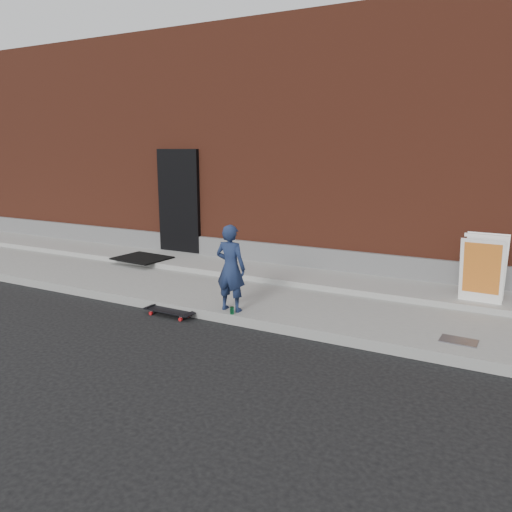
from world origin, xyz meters
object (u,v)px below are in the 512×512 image
Objects in this scene: soda_can at (232,310)px; child at (231,268)px; pizza_sign at (483,268)px; skateboard at (169,312)px.

child is at bearing 125.07° from soda_can.
pizza_sign is 9.33× the size of soda_can.
soda_can is (0.11, -0.15, -0.60)m from child.
soda_can is (1.03, 0.17, 0.13)m from skateboard.
pizza_sign is 3.86m from soda_can.
soda_can is at bearing 124.49° from child.
pizza_sign is (4.23, 2.26, 0.69)m from skateboard.
pizza_sign is (3.30, 1.94, -0.04)m from child.
skateboard is at bearing -151.87° from pizza_sign.
pizza_sign is at bearing -150.15° from child.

